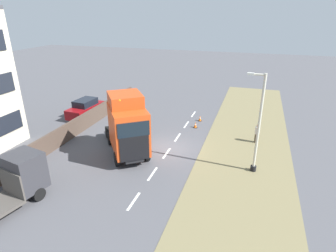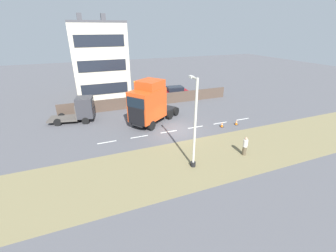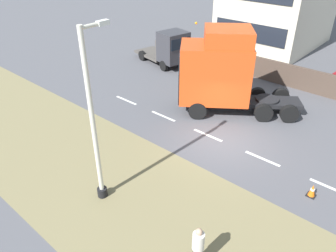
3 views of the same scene
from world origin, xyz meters
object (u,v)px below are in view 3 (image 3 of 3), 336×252
(pedestrian, at_px, (198,248))
(traffic_cone_lead, at_px, (312,190))
(lorry_cab, at_px, (219,72))
(lamp_post, at_px, (95,131))
(flatbed_truck, at_px, (170,48))

(pedestrian, xyz_separation_m, traffic_cone_lead, (5.73, -1.65, -0.54))
(lorry_cab, xyz_separation_m, pedestrian, (-9.45, -5.52, -1.67))
(lamp_post, distance_m, traffic_cone_lead, 9.08)
(lorry_cab, relative_size, pedestrian, 4.15)
(lamp_post, relative_size, traffic_cone_lead, 12.07)
(pedestrian, distance_m, traffic_cone_lead, 5.99)
(lamp_post, bearing_deg, traffic_cone_lead, -49.42)
(lamp_post, xyz_separation_m, pedestrian, (-0.13, -4.89, -2.32))
(flatbed_truck, xyz_separation_m, pedestrian, (-13.21, -12.46, -0.67))
(flatbed_truck, height_order, lamp_post, lamp_post)
(lamp_post, height_order, pedestrian, lamp_post)
(lamp_post, bearing_deg, flatbed_truck, 30.03)
(pedestrian, bearing_deg, flatbed_truck, 43.32)
(lorry_cab, xyz_separation_m, traffic_cone_lead, (-3.72, -7.18, -2.21))
(lorry_cab, bearing_deg, flatbed_truck, 25.11)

